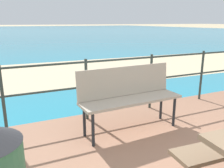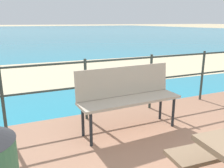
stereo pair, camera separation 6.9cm
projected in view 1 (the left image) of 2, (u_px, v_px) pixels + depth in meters
sea_water at (14, 32)px, 36.98m from camera, size 90.00×90.00×0.01m
beach_strip at (65, 72)px, 7.45m from camera, size 54.12×6.11×0.01m
park_bench at (129, 92)px, 3.26m from camera, size 1.46×0.47×0.90m
railing_fence at (121, 78)px, 3.82m from camera, size 5.94×0.04×0.96m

